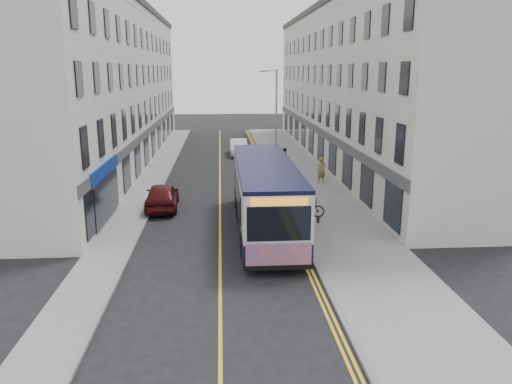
{
  "coord_description": "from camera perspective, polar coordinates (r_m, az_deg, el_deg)",
  "views": [
    {
      "loc": [
        0.12,
        -23.0,
        7.99
      ],
      "look_at": [
        1.95,
        2.87,
        1.6
      ],
      "focal_mm": 35.0,
      "sensor_mm": 36.0,
      "label": 1
    }
  ],
  "objects": [
    {
      "name": "bicycle",
      "position": [
        27.43,
        5.75,
        -1.76
      ],
      "size": [
        2.12,
        1.19,
        1.05
      ],
      "primitive_type": "imported",
      "rotation": [
        0.0,
        0.0,
        1.31
      ],
      "color": "black",
      "rests_on": "pavement_east"
    },
    {
      "name": "pavement_east",
      "position": [
        36.41,
        5.74,
        1.19
      ],
      "size": [
        4.5,
        64.0,
        0.12
      ],
      "primitive_type": "cube",
      "color": "gray",
      "rests_on": "ground"
    },
    {
      "name": "kerb_east",
      "position": [
        36.09,
        2.22,
        1.15
      ],
      "size": [
        0.18,
        64.0,
        0.13
      ],
      "primitive_type": "cube",
      "color": "slate",
      "rests_on": "ground"
    },
    {
      "name": "city_bus",
      "position": [
        25.0,
        1.04,
        -0.2
      ],
      "size": [
        2.82,
        12.11,
        3.52
      ],
      "color": "black",
      "rests_on": "ground"
    },
    {
      "name": "ground",
      "position": [
        24.35,
        -4.13,
        -5.35
      ],
      "size": [
        140.0,
        140.0,
        0.0
      ],
      "primitive_type": "plane",
      "color": "black",
      "rests_on": "ground"
    },
    {
      "name": "pavement_west",
      "position": [
        36.25,
        -12.08,
        0.89
      ],
      "size": [
        2.0,
        64.0,
        0.12
      ],
      "primitive_type": "cube",
      "color": "gray",
      "rests_on": "ground"
    },
    {
      "name": "road_dbl_yellow_inner",
      "position": [
        36.06,
        1.5,
        1.04
      ],
      "size": [
        0.1,
        64.0,
        0.01
      ],
      "primitive_type": "cube",
      "color": "yellow",
      "rests_on": "ground"
    },
    {
      "name": "pedestrian_near",
      "position": [
        35.57,
        7.5,
        2.46
      ],
      "size": [
        0.76,
        0.6,
        1.84
      ],
      "primitive_type": "imported",
      "rotation": [
        0.0,
        0.0,
        0.26
      ],
      "color": "olive",
      "rests_on": "pavement_east"
    },
    {
      "name": "car_white",
      "position": [
        47.88,
        -2.01,
        5.13
      ],
      "size": [
        1.6,
        4.55,
        1.5
      ],
      "primitive_type": "imported",
      "rotation": [
        0.0,
        0.0,
        0.0
      ],
      "color": "white",
      "rests_on": "ground"
    },
    {
      "name": "road_dbl_yellow_outer",
      "position": [
        36.08,
        1.82,
        1.04
      ],
      "size": [
        0.1,
        64.0,
        0.01
      ],
      "primitive_type": "cube",
      "color": "yellow",
      "rests_on": "ground"
    },
    {
      "name": "terrace_east",
      "position": [
        45.47,
        10.66,
        11.73
      ],
      "size": [
        6.0,
        46.0,
        13.0
      ],
      "primitive_type": "cube",
      "color": "silver",
      "rests_on": "ground"
    },
    {
      "name": "streetlamp",
      "position": [
        37.39,
        2.2,
        8.29
      ],
      "size": [
        1.32,
        0.18,
        8.0
      ],
      "color": "#9A9CA3",
      "rests_on": "ground"
    },
    {
      "name": "road_centre_line",
      "position": [
        35.9,
        -4.15,
        0.95
      ],
      "size": [
        0.12,
        64.0,
        0.01
      ],
      "primitive_type": "cube",
      "color": "yellow",
      "rests_on": "ground"
    },
    {
      "name": "terrace_west",
      "position": [
        44.96,
        -16.09,
        11.42
      ],
      "size": [
        6.0,
        46.0,
        13.0
      ],
      "primitive_type": "cube",
      "color": "silver",
      "rests_on": "ground"
    },
    {
      "name": "kerb_west",
      "position": [
        36.12,
        -10.51,
        0.93
      ],
      "size": [
        0.18,
        64.0,
        0.13
      ],
      "primitive_type": "cube",
      "color": "slate",
      "rests_on": "ground"
    },
    {
      "name": "car_maroon",
      "position": [
        29.72,
        -10.69,
        -0.44
      ],
      "size": [
        2.03,
        4.65,
        1.56
      ],
      "primitive_type": "imported",
      "rotation": [
        0.0,
        0.0,
        3.18
      ],
      "color": "#480C0D",
      "rests_on": "ground"
    },
    {
      "name": "pedestrian_far",
      "position": [
        40.9,
        3.35,
        3.9
      ],
      "size": [
        0.82,
        0.65,
        1.65
      ],
      "primitive_type": "imported",
      "rotation": [
        0.0,
        0.0,
        -0.03
      ],
      "color": "black",
      "rests_on": "pavement_east"
    }
  ]
}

